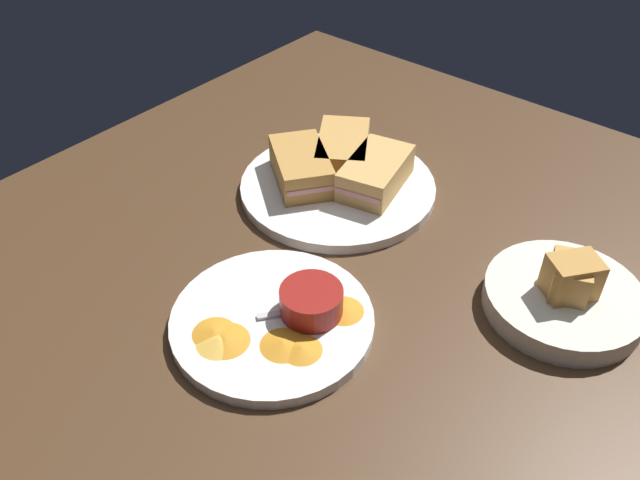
% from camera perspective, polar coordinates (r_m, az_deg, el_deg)
% --- Properties ---
extents(ground_plane, '(1.10, 1.10, 0.03)m').
position_cam_1_polar(ground_plane, '(0.93, 3.78, -1.89)').
color(ground_plane, '#4C331E').
extents(plate_sandwich_main, '(0.30, 0.30, 0.02)m').
position_cam_1_polar(plate_sandwich_main, '(1.03, 1.53, 4.54)').
color(plate_sandwich_main, white).
rests_on(plate_sandwich_main, ground_plane).
extents(sandwich_half_near, '(0.15, 0.10, 0.05)m').
position_cam_1_polar(sandwich_half_near, '(1.01, 4.79, 5.74)').
color(sandwich_half_near, tan).
rests_on(sandwich_half_near, plate_sandwich_main).
extents(sandwich_half_far, '(0.15, 0.13, 0.05)m').
position_cam_1_polar(sandwich_half_far, '(1.06, 1.96, 7.72)').
color(sandwich_half_far, tan).
rests_on(sandwich_half_far, plate_sandwich_main).
extents(sandwich_half_extra, '(0.14, 0.15, 0.05)m').
position_cam_1_polar(sandwich_half_extra, '(1.02, -1.63, 6.29)').
color(sandwich_half_extra, '#C68C42').
rests_on(sandwich_half_extra, plate_sandwich_main).
extents(ramekin_dark_sauce, '(0.06, 0.06, 0.04)m').
position_cam_1_polar(ramekin_dark_sauce, '(1.03, -2.06, 6.53)').
color(ramekin_dark_sauce, navy).
rests_on(ramekin_dark_sauce, plate_sandwich_main).
extents(spoon_by_dark_ramekin, '(0.08, 0.08, 0.01)m').
position_cam_1_polar(spoon_by_dark_ramekin, '(1.04, 0.85, 5.77)').
color(spoon_by_dark_ramekin, silver).
rests_on(spoon_by_dark_ramekin, plate_sandwich_main).
extents(plate_chips_companion, '(0.25, 0.25, 0.02)m').
position_cam_1_polar(plate_chips_companion, '(0.82, -4.11, -6.95)').
color(plate_chips_companion, white).
rests_on(plate_chips_companion, ground_plane).
extents(ramekin_light_gravy, '(0.08, 0.08, 0.04)m').
position_cam_1_polar(ramekin_light_gravy, '(0.80, -0.74, -5.20)').
color(ramekin_light_gravy, maroon).
rests_on(ramekin_light_gravy, plate_chips_companion).
extents(spoon_by_gravy_ramekin, '(0.09, 0.07, 0.01)m').
position_cam_1_polar(spoon_by_gravy_ramekin, '(0.81, -0.53, -5.85)').
color(spoon_by_gravy_ramekin, silver).
rests_on(spoon_by_gravy_ramekin, plate_chips_companion).
extents(plantain_chip_scatter, '(0.20, 0.16, 0.01)m').
position_cam_1_polar(plantain_chip_scatter, '(0.79, -5.05, -8.15)').
color(plantain_chip_scatter, orange).
rests_on(plantain_chip_scatter, plate_chips_companion).
extents(bread_basket_rear, '(0.20, 0.20, 0.08)m').
position_cam_1_polar(bread_basket_rear, '(0.88, 20.20, -4.48)').
color(bread_basket_rear, silver).
rests_on(bread_basket_rear, ground_plane).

